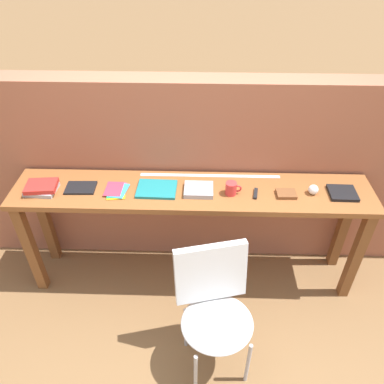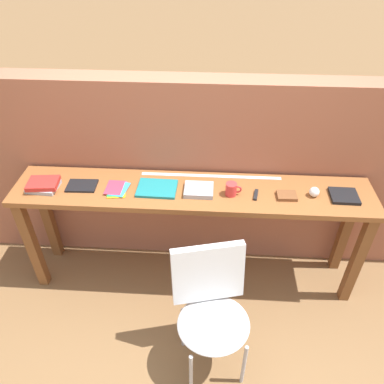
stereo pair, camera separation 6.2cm
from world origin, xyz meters
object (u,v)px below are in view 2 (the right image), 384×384
at_px(chair_white_moulded, 211,307).
at_px(book_open_centre, 157,188).
at_px(sports_ball_small, 314,192).
at_px(multitool_folded, 256,195).
at_px(pamphlet_pile_colourful, 117,189).
at_px(book_stack_leftmost, 43,185).
at_px(book_repair_rightmost, 344,196).
at_px(mug, 232,189).
at_px(magazine_cycling, 82,186).
at_px(leather_journal_brown, 287,196).

xyz_separation_m(chair_white_moulded, book_open_centre, (-0.40, 0.67, 0.36)).
bearing_deg(chair_white_moulded, sports_ball_small, 45.26).
distance_m(book_open_centre, multitool_folded, 0.68).
bearing_deg(pamphlet_pile_colourful, book_stack_leftmost, -178.30).
bearing_deg(book_repair_rightmost, mug, -177.84).
xyz_separation_m(magazine_cycling, sports_ball_small, (1.59, -0.01, 0.03)).
relative_size(book_stack_leftmost, multitool_folded, 2.00).
distance_m(mug, sports_ball_small, 0.55).
xyz_separation_m(book_open_centre, multitool_folded, (0.68, -0.03, -0.00)).
bearing_deg(book_repair_rightmost, sports_ball_small, -179.83).
xyz_separation_m(mug, multitool_folded, (0.17, -0.00, -0.04)).
bearing_deg(book_open_centre, magazine_cycling, -178.66).
relative_size(magazine_cycling, leather_journal_brown, 1.56).
relative_size(book_stack_leftmost, magazine_cycling, 1.08).
xyz_separation_m(multitool_folded, sports_ball_small, (0.39, 0.02, 0.03)).
height_order(book_stack_leftmost, leather_journal_brown, book_stack_leftmost).
bearing_deg(sports_ball_small, leather_journal_brown, -172.18).
bearing_deg(book_open_centre, sports_ball_small, 1.18).
xyz_separation_m(multitool_folded, leather_journal_brown, (0.21, -0.00, 0.00)).
relative_size(magazine_cycling, book_open_centre, 0.76).
bearing_deg(mug, chair_white_moulded, -99.48).
bearing_deg(book_open_centre, chair_white_moulded, -57.80).
distance_m(magazine_cycling, leather_journal_brown, 1.41).
bearing_deg(multitool_folded, book_repair_rightmost, 1.92).
relative_size(sports_ball_small, book_repair_rightmost, 0.37).
height_order(mug, multitool_folded, mug).
distance_m(mug, multitool_folded, 0.17).
xyz_separation_m(chair_white_moulded, multitool_folded, (0.27, 0.65, 0.36)).
xyz_separation_m(book_stack_leftmost, sports_ball_small, (1.85, 0.03, 0.00)).
relative_size(book_stack_leftmost, pamphlet_pile_colourful, 1.12).
relative_size(magazine_cycling, mug, 1.85).
bearing_deg(sports_ball_small, book_repair_rightmost, -0.75).
height_order(chair_white_moulded, book_repair_rightmost, book_repair_rightmost).
height_order(mug, leather_journal_brown, mug).
distance_m(mug, leather_journal_brown, 0.37).
relative_size(chair_white_moulded, leather_journal_brown, 6.86).
xyz_separation_m(chair_white_moulded, magazine_cycling, (-0.93, 0.67, 0.36)).
bearing_deg(book_stack_leftmost, book_open_centre, 2.52).
xyz_separation_m(book_stack_leftmost, book_open_centre, (0.78, 0.03, -0.02)).
relative_size(pamphlet_pile_colourful, book_repair_rightmost, 1.08).
bearing_deg(chair_white_moulded, leather_journal_brown, 53.31).
relative_size(chair_white_moulded, book_stack_leftmost, 4.04).
bearing_deg(pamphlet_pile_colourful, book_open_centre, 4.04).
bearing_deg(pamphlet_pile_colourful, sports_ball_small, 0.64).
relative_size(book_open_centre, book_repair_rightmost, 1.47).
height_order(chair_white_moulded, sports_ball_small, sports_ball_small).
height_order(magazine_cycling, multitool_folded, multitool_folded).
distance_m(magazine_cycling, multitool_folded, 1.20).
height_order(magazine_cycling, pamphlet_pile_colourful, same).
bearing_deg(mug, book_open_centre, 177.36).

